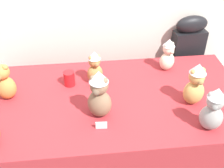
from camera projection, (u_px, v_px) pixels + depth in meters
name	position (u px, v px, depth m)	size (l,w,h in m)	color
display_table	(112.00, 133.00, 2.20)	(1.87, 0.96, 0.70)	maroon
instrument_case	(184.00, 66.00, 2.66)	(0.29, 0.15, 1.00)	black
teddy_bear_caramel	(95.00, 67.00, 2.07)	(0.14, 0.13, 0.26)	#B27A42
teddy_bear_cream	(168.00, 55.00, 2.20)	(0.15, 0.14, 0.26)	beige
teddy_bear_ash	(213.00, 109.00, 1.68)	(0.17, 0.16, 0.30)	gray
teddy_bear_mocha	(99.00, 95.00, 1.76)	(0.19, 0.18, 0.34)	#7F6047
teddy_bear_honey	(195.00, 85.00, 1.86)	(0.16, 0.14, 0.31)	tan
teddy_bear_ginger	(5.00, 83.00, 1.92)	(0.16, 0.15, 0.27)	#D17F3D
party_cup_red	(69.00, 78.00, 2.08)	(0.08, 0.08, 0.11)	red
name_card_front_middle	(101.00, 125.00, 1.74)	(0.07, 0.01, 0.05)	white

